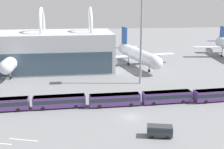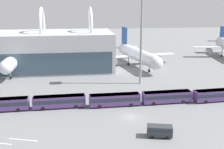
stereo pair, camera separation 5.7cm
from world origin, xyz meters
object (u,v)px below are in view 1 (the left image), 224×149
Objects in this scene: shuttle_bus_0 at (1,104)px; floodlight_mast at (142,21)px; shuttle_bus_2 at (115,99)px; shuttle_bus_4 at (217,94)px; shuttle_bus_3 at (167,96)px; airliner_at_gate_far at (136,54)px; service_van_foreground at (160,130)px; airliner_at_gate_near at (16,58)px; shuttle_bus_1 at (59,101)px.

shuttle_bus_0 is 0.44× the size of floodlight_mast.
shuttle_bus_4 is at bearing -1.02° from shuttle_bus_2.
shuttle_bus_0 and shuttle_bus_2 have the same top height.
shuttle_bus_3 is at bearing 174.94° from shuttle_bus_4.
airliner_at_gate_far reaches higher than service_van_foreground.
airliner_at_gate_far is 46.15m from shuttle_bus_3.
shuttle_bus_0 is 1.00× the size of shuttle_bus_4.
airliner_at_gate_far reaches higher than shuttle_bus_0.
shuttle_bus_4 is (11.97, -46.38, -2.83)m from airliner_at_gate_far.
service_van_foreground is at bearing -114.58° from shuttle_bus_3.
airliner_at_gate_near is 73.06m from shuttle_bus_4.
shuttle_bus_3 is at bearing -2.27° from shuttle_bus_1.
floodlight_mast is (-4.75, -27.02, 15.49)m from airliner_at_gate_far.
airliner_at_gate_near reaches higher than shuttle_bus_2.
floodlight_mast reaches higher than shuttle_bus_3.
service_van_foreground is at bearing -143.79° from shuttle_bus_4.
shuttle_bus_3 is at bearing 48.88° from airliner_at_gate_near.
floodlight_mast reaches higher than service_van_foreground.
shuttle_bus_2 is (31.78, -41.85, -3.35)m from airliner_at_gate_near.
service_van_foreground is 42.09m from floodlight_mast.
floodlight_mast is (25.25, 18.73, 18.32)m from shuttle_bus_1.
shuttle_bus_2 is (27.98, -0.24, 0.00)m from shuttle_bus_0.
airliner_at_gate_far is (47.80, 4.48, -0.53)m from airliner_at_gate_near.
shuttle_bus_1 is at bearing 177.40° from shuttle_bus_3.
shuttle_bus_3 is (27.98, -0.26, 0.00)m from shuttle_bus_1.
shuttle_bus_0 reaches higher than service_van_foreground.
shuttle_bus_0 is (3.80, -41.61, -3.35)m from airliner_at_gate_near.
shuttle_bus_1 and shuttle_bus_4 have the same top height.
shuttle_bus_2 is 19.13m from service_van_foreground.
shuttle_bus_3 and shuttle_bus_4 have the same top height.
airliner_at_gate_near is 2.78× the size of shuttle_bus_4.
floodlight_mast reaches higher than airliner_at_gate_near.
shuttle_bus_2 is at bearing -2.66° from shuttle_bus_0.
shuttle_bus_0 is 1.00× the size of shuttle_bus_2.
shuttle_bus_2 is at bearing 179.26° from shuttle_bus_3.
floodlight_mast is (11.26, 19.31, 18.32)m from shuttle_bus_2.
airliner_at_gate_far is at bearing 70.00° from shuttle_bus_2.
floodlight_mast is at bearing 96.71° from service_van_foreground.
airliner_at_gate_near is at bearing 126.28° from shuttle_bus_2.
shuttle_bus_4 is at bearing -49.18° from floodlight_mast.
airliner_at_gate_far is at bearing 85.42° from shuttle_bus_3.
shuttle_bus_3 is 19.87m from service_van_foreground.
service_van_foreground is at bearing -30.16° from shuttle_bus_0.
airliner_at_gate_far is 3.08× the size of shuttle_bus_2.
airliner_at_gate_far is at bearing 44.17° from shuttle_bus_0.
shuttle_bus_2 is (13.99, -0.59, 0.00)m from shuttle_bus_1.
airliner_at_gate_near is 0.91× the size of airliner_at_gate_far.
shuttle_bus_3 is (13.99, 0.32, 0.00)m from shuttle_bus_2.
airliner_at_gate_near is 2.80× the size of shuttle_bus_2.
shuttle_bus_4 is (55.96, -0.28, 0.00)m from shuttle_bus_0.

